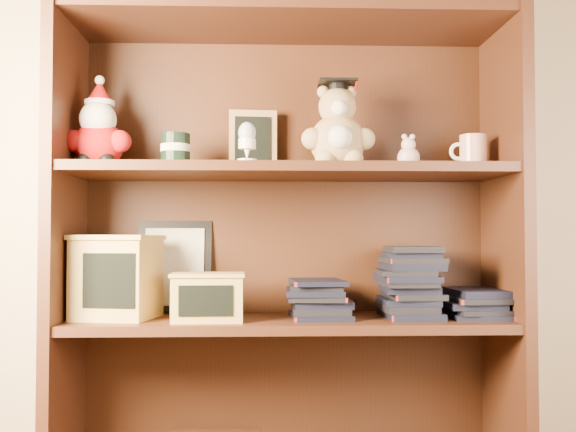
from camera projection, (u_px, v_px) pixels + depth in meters
name	position (u px, v px, depth m)	size (l,w,h in m)	color
bookcase	(286.00, 232.00, 1.84)	(1.20, 0.35, 1.60)	#412012
shelf_lower	(288.00, 323.00, 1.78)	(1.14, 0.33, 0.02)	#412012
shelf_upper	(288.00, 172.00, 1.79)	(1.14, 0.33, 0.02)	#412012
santa_plush	(99.00, 132.00, 1.77)	(0.18, 0.13, 0.25)	#A50F0F
teachers_tin	(175.00, 150.00, 1.78)	(0.08, 0.08, 0.09)	black
chalkboard_plaque	(253.00, 142.00, 1.91)	(0.14, 0.08, 0.17)	#9E7547
egg_cup	(247.00, 141.00, 1.72)	(0.05, 0.05, 0.11)	white
grad_teddy_bear	(338.00, 133.00, 1.80)	(0.20, 0.17, 0.24)	tan
pink_figurine	(408.00, 155.00, 1.81)	(0.06, 0.06, 0.09)	beige
teacher_mug	(472.00, 152.00, 1.81)	(0.10, 0.07, 0.09)	silver
certificate_frame	(175.00, 267.00, 1.91)	(0.21, 0.05, 0.26)	black
treats_box	(117.00, 276.00, 1.77)	(0.23, 0.23, 0.22)	tan
pencils_box	(208.00, 297.00, 1.71)	(0.19, 0.14, 0.12)	tan
book_stack_left	(319.00, 297.00, 1.79)	(0.14, 0.20, 0.11)	black
book_stack_mid	(409.00, 281.00, 1.80)	(0.14, 0.20, 0.19)	black
book_stack_right	(474.00, 302.00, 1.80)	(0.14, 0.20, 0.08)	black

